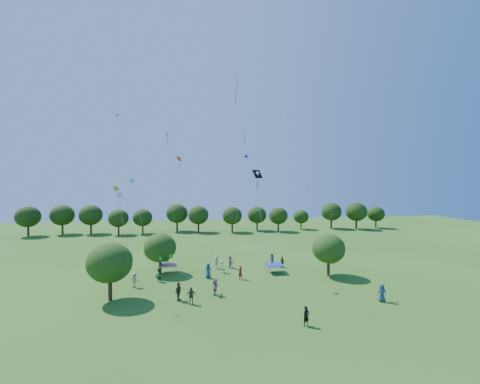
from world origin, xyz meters
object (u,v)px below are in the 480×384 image
Objects in this scene: near_tree_north at (160,248)px; tent_blue at (274,265)px; man_in_black at (306,316)px; tent_red_stripe at (168,265)px; red_high_kite at (233,112)px; near_tree_east at (329,249)px; near_tree_west at (110,263)px; pirate_kite at (258,176)px.

near_tree_north is 2.43× the size of tent_blue.
tent_red_stripe is at bearing 102.43° from man_in_black.
red_high_kite reaches higher than tent_blue.
near_tree_east is at bearing -12.19° from tent_red_stripe.
near_tree_west is 1.10× the size of near_tree_east.
man_in_black is (13.66, -17.68, -2.58)m from near_tree_north.
near_tree_north is 16.12m from pirate_kite.
near_tree_east reaches higher than man_in_black.
near_tree_west is 26.19m from near_tree_east.
near_tree_west is 2.70× the size of tent_blue.
tent_red_stripe is at bearing 167.81° from near_tree_east.
near_tree_west is 2.70× the size of tent_red_stripe.
near_tree_north is 2.62m from tent_red_stripe.
pirate_kite is at bearing -21.29° from tent_red_stripe.
tent_red_stripe is at bearing 60.23° from near_tree_west.
near_tree_west is at bearing -159.83° from tent_blue.
near_tree_east is 21.16m from tent_red_stripe.
near_tree_west is 0.48× the size of pirate_kite.
near_tree_east is 0.44× the size of pirate_kite.
man_in_black is at bearing -95.08° from tent_blue.
tent_blue is at bearing 4.64° from red_high_kite.
red_high_kite reaches higher than pirate_kite.
man_in_black is at bearing -74.65° from red_high_kite.
near_tree_north is 20.15m from red_high_kite.
tent_red_stripe is 1.00× the size of tent_blue.
near_tree_east is 2.46× the size of tent_red_stripe.
red_high_kite is at bearing 146.86° from pirate_kite.
red_high_kite is at bearing -175.36° from tent_blue.
pirate_kite is (11.24, -4.38, 11.87)m from tent_red_stripe.
near_tree_east is 21.38m from red_high_kite.
tent_blue is (-6.55, 2.36, -2.49)m from near_tree_east.
red_high_kite reaches higher than man_in_black.
man_in_black is (17.81, -8.63, -3.04)m from near_tree_west.
near_tree_north is (4.16, 9.05, -0.47)m from near_tree_west.
tent_blue is at bearing 62.03° from man_in_black.
red_high_kite is (9.48, -2.44, 17.61)m from near_tree_north.
near_tree_west is at bearing -169.67° from near_tree_east.
near_tree_north reaches higher than tent_red_stripe.
near_tree_east is 2.46× the size of tent_blue.
near_tree_west reaches higher than tent_blue.
tent_blue is 0.09× the size of red_high_kite.
tent_blue is 20.77m from red_high_kite.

